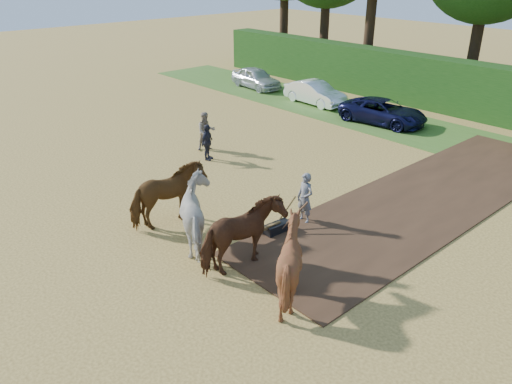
{
  "coord_description": "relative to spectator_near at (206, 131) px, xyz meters",
  "views": [
    {
      "loc": [
        9.83,
        -9.13,
        8.15
      ],
      "look_at": [
        -0.97,
        0.51,
        1.4
      ],
      "focal_mm": 35.0,
      "sensor_mm": 36.0,
      "label": 1
    }
  ],
  "objects": [
    {
      "name": "plough_team",
      "position": [
        7.87,
        -5.17,
        0.15
      ],
      "size": [
        7.05,
        5.05,
        2.14
      ],
      "color": "brown",
      "rests_on": "ground"
    },
    {
      "name": "grass_verge",
      "position": [
        8.31,
        10.06,
        -0.89
      ],
      "size": [
        50.0,
        5.0,
        0.03
      ],
      "primitive_type": "cube",
      "color": "#38601E",
      "rests_on": "ground"
    },
    {
      "name": "parked_cars",
      "position": [
        9.0,
        10.18,
        -0.21
      ],
      "size": [
        36.22,
        3.3,
        1.45
      ],
      "color": "silver",
      "rests_on": "ground"
    },
    {
      "name": "ground",
      "position": [
        8.31,
        -3.94,
        -0.91
      ],
      "size": [
        120.0,
        120.0,
        0.0
      ],
      "primitive_type": "plane",
      "color": "gold",
      "rests_on": "ground"
    },
    {
      "name": "earth_strip",
      "position": [
        9.81,
        3.06,
        -0.88
      ],
      "size": [
        4.5,
        17.0,
        0.05
      ],
      "primitive_type": "cube",
      "color": "#472D1C",
      "rests_on": "ground"
    },
    {
      "name": "spectator_near",
      "position": [
        0.0,
        0.0,
        0.0
      ],
      "size": [
        0.96,
        1.07,
        1.81
      ],
      "primitive_type": "imported",
      "rotation": [
        0.0,
        0.0,
        1.2
      ],
      "color": "#A0947E",
      "rests_on": "ground"
    },
    {
      "name": "spectator_far",
      "position": [
        1.07,
        -0.73,
        -0.09
      ],
      "size": [
        0.79,
        1.03,
        1.63
      ],
      "primitive_type": "imported",
      "rotation": [
        0.0,
        0.0,
        2.05
      ],
      "color": "#22232D",
      "rests_on": "ground"
    }
  ]
}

